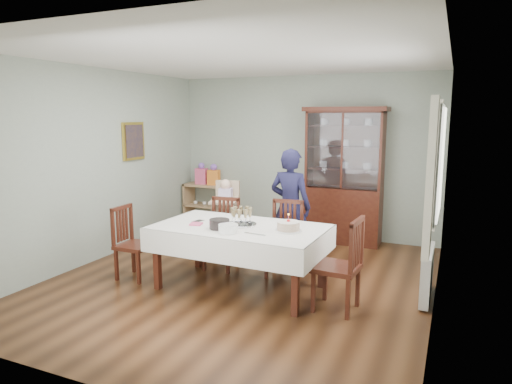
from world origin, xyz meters
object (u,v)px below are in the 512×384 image
Objects in this scene: chair_far_right at (284,254)px; gift_bag_pink at (202,175)px; high_chair at (226,223)px; dining_table at (240,257)px; birthday_cake at (288,227)px; chair_end_right at (338,283)px; chair_end_left at (135,257)px; woman at (290,207)px; sideboard at (209,206)px; champagne_tray at (242,219)px; gift_bag_orange at (214,175)px; china_cabinet at (344,174)px; chair_far_left at (221,247)px.

chair_far_right is 3.04m from gift_bag_pink.
dining_table is at bearing -70.08° from high_chair.
chair_end_right is at bearing -13.72° from birthday_cake.
chair_end_left is 0.57× the size of woman.
champagne_tray reaches higher than sideboard.
sideboard is 0.58m from gift_bag_orange.
dining_table is 5.78× the size of champagne_tray.
chair_end_left is 0.83× the size of high_chair.
china_cabinet reaches higher than dining_table.
sideboard is 2.36× the size of gift_bag_orange.
dining_table is 0.72m from chair_far_right.
champagne_tray is (1.37, 0.28, 0.56)m from chair_end_left.
china_cabinet is at bearing -37.67° from chair_end_left.
china_cabinet is at bearing -102.63° from woman.
birthday_cake is 3.41m from gift_bag_orange.
chair_far_right is at bearing -40.87° from sideboard.
chair_far_left is at bearing 153.91° from birthday_cake.
sideboard is at bearing 8.92° from gift_bag_pink.
chair_far_right is at bearing 62.56° from dining_table.
china_cabinet is 2.37× the size of chair_end_left.
chair_end_right is at bearing -89.15° from chair_end_left.
chair_far_left is 2.46× the size of gift_bag_orange.
gift_bag_pink reaches higher than chair_far_right.
chair_end_left is 0.92× the size of chair_end_right.
woman is 1.18m from birthday_cake.
china_cabinet reaches higher than champagne_tray.
woman reaches higher than chair_far_right.
woman is at bearing -33.68° from sideboard.
gift_bag_pink reaches higher than chair_far_left.
high_chair reaches higher than champagne_tray.
chair_end_left is 2.06m from birthday_cake.
gift_bag_pink is (-2.63, 0.00, -0.15)m from china_cabinet.
champagne_tray is at bearing -53.06° from sideboard.
chair_end_right is 0.91× the size of high_chair.
chair_end_right is at bearing -39.53° from gift_bag_pink.
china_cabinet reaches higher than woman.
high_chair reaches higher than chair_end_left.
chair_end_right is (1.22, -0.15, -0.09)m from dining_table.
champagne_tray is (1.85, -2.46, 0.43)m from sideboard.
champagne_tray is at bearing -68.93° from high_chair.
woman is at bearing -137.92° from chair_end_right.
woman reaches higher than sideboard.
gift_bag_orange is at bearing 6.36° from chair_end_left.
chair_end_right is (1.77, -0.72, 0.02)m from chair_far_left.
champagne_tray reaches higher than chair_far_left.
chair_far_right is at bearing 60.44° from champagne_tray.
dining_table is 3.08m from gift_bag_orange.
chair_far_left reaches higher than dining_table.
chair_far_right is at bearing -38.96° from gift_bag_pink.
chair_far_right is (0.88, 0.06, 0.01)m from chair_far_left.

